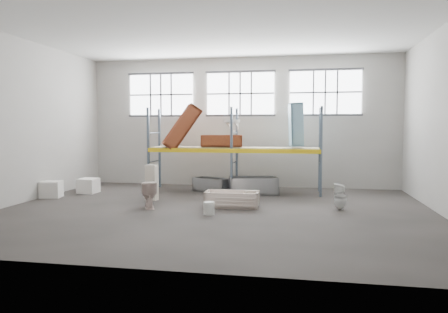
% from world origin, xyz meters
% --- Properties ---
extents(floor, '(12.00, 10.00, 0.10)m').
position_xyz_m(floor, '(0.00, 0.00, -0.05)').
color(floor, '#443F3B').
rests_on(floor, ground).
extents(ceiling, '(12.00, 10.00, 0.10)m').
position_xyz_m(ceiling, '(0.00, 0.00, 5.05)').
color(ceiling, silver).
rests_on(ceiling, ground).
extents(wall_back, '(12.00, 0.10, 5.00)m').
position_xyz_m(wall_back, '(0.00, 5.05, 2.50)').
color(wall_back, '#9F9B94').
rests_on(wall_back, ground).
extents(wall_front, '(12.00, 0.10, 5.00)m').
position_xyz_m(wall_front, '(0.00, -5.05, 2.50)').
color(wall_front, '#B0ABA3').
rests_on(wall_front, ground).
extents(wall_left, '(0.10, 10.00, 5.00)m').
position_xyz_m(wall_left, '(-6.05, 0.00, 2.50)').
color(wall_left, '#A7A39A').
rests_on(wall_left, ground).
extents(window_left, '(2.60, 0.04, 1.60)m').
position_xyz_m(window_left, '(-3.20, 4.94, 3.60)').
color(window_left, white).
rests_on(window_left, wall_back).
extents(window_mid, '(2.60, 0.04, 1.60)m').
position_xyz_m(window_mid, '(0.00, 4.94, 3.60)').
color(window_mid, white).
rests_on(window_mid, wall_back).
extents(window_right, '(2.60, 0.04, 1.60)m').
position_xyz_m(window_right, '(3.20, 4.94, 3.60)').
color(window_right, white).
rests_on(window_right, wall_back).
extents(rack_upright_la, '(0.08, 0.08, 3.00)m').
position_xyz_m(rack_upright_la, '(-3.00, 2.90, 1.50)').
color(rack_upright_la, slate).
rests_on(rack_upright_la, floor).
extents(rack_upright_lb, '(0.08, 0.08, 3.00)m').
position_xyz_m(rack_upright_lb, '(-3.00, 4.10, 1.50)').
color(rack_upright_lb, slate).
rests_on(rack_upright_lb, floor).
extents(rack_upright_ma, '(0.08, 0.08, 3.00)m').
position_xyz_m(rack_upright_ma, '(0.00, 2.90, 1.50)').
color(rack_upright_ma, slate).
rests_on(rack_upright_ma, floor).
extents(rack_upright_mb, '(0.08, 0.08, 3.00)m').
position_xyz_m(rack_upright_mb, '(0.00, 4.10, 1.50)').
color(rack_upright_mb, slate).
rests_on(rack_upright_mb, floor).
extents(rack_upright_ra, '(0.08, 0.08, 3.00)m').
position_xyz_m(rack_upright_ra, '(3.00, 2.90, 1.50)').
color(rack_upright_ra, slate).
rests_on(rack_upright_ra, floor).
extents(rack_upright_rb, '(0.08, 0.08, 3.00)m').
position_xyz_m(rack_upright_rb, '(3.00, 4.10, 1.50)').
color(rack_upright_rb, slate).
rests_on(rack_upright_rb, floor).
extents(rack_beam_front, '(6.00, 0.10, 0.14)m').
position_xyz_m(rack_beam_front, '(0.00, 2.90, 1.50)').
color(rack_beam_front, yellow).
rests_on(rack_beam_front, floor).
extents(rack_beam_back, '(6.00, 0.10, 0.14)m').
position_xyz_m(rack_beam_back, '(0.00, 4.10, 1.50)').
color(rack_beam_back, yellow).
rests_on(rack_beam_back, floor).
extents(shelf_deck, '(5.90, 1.10, 0.03)m').
position_xyz_m(shelf_deck, '(0.00, 3.50, 1.58)').
color(shelf_deck, gray).
rests_on(shelf_deck, floor).
extents(wet_patch, '(1.80, 1.80, 0.00)m').
position_xyz_m(wet_patch, '(0.00, 2.70, 0.00)').
color(wet_patch, black).
rests_on(wet_patch, floor).
extents(bathtub_beige, '(1.56, 0.77, 0.45)m').
position_xyz_m(bathtub_beige, '(0.41, 0.59, 0.23)').
color(bathtub_beige, silver).
rests_on(bathtub_beige, floor).
extents(cistern_spare, '(0.46, 0.34, 0.39)m').
position_xyz_m(cistern_spare, '(0.96, 0.70, 0.28)').
color(cistern_spare, beige).
rests_on(cistern_spare, bathtub_beige).
extents(sink_in_tub, '(0.44, 0.44, 0.15)m').
position_xyz_m(sink_in_tub, '(0.64, 0.46, 0.16)').
color(sink_in_tub, beige).
rests_on(sink_in_tub, bathtub_beige).
extents(toilet_beige, '(0.70, 0.88, 0.78)m').
position_xyz_m(toilet_beige, '(-1.92, 0.05, 0.39)').
color(toilet_beige, silver).
rests_on(toilet_beige, floor).
extents(cistern_tall, '(0.40, 0.30, 1.12)m').
position_xyz_m(cistern_tall, '(-2.28, 1.27, 0.56)').
color(cistern_tall, silver).
rests_on(cistern_tall, floor).
extents(toilet_white, '(0.37, 0.36, 0.75)m').
position_xyz_m(toilet_white, '(3.45, 0.73, 0.37)').
color(toilet_white, white).
rests_on(toilet_white, floor).
extents(steel_tub_left, '(1.46, 1.10, 0.49)m').
position_xyz_m(steel_tub_left, '(-0.78, 3.38, 0.24)').
color(steel_tub_left, '#94979B').
rests_on(steel_tub_left, floor).
extents(steel_tub_right, '(1.77, 1.14, 0.60)m').
position_xyz_m(steel_tub_right, '(0.75, 3.01, 0.30)').
color(steel_tub_right, '#999DA0').
rests_on(steel_tub_right, floor).
extents(rust_tub_flat, '(1.54, 0.87, 0.41)m').
position_xyz_m(rust_tub_flat, '(-0.45, 3.50, 1.82)').
color(rust_tub_flat, '#944219').
rests_on(rust_tub_flat, shelf_deck).
extents(rust_tub_tilted, '(1.63, 1.31, 1.74)m').
position_xyz_m(rust_tub_tilted, '(-1.91, 3.39, 2.29)').
color(rust_tub_tilted, maroon).
rests_on(rust_tub_tilted, shelf_deck).
extents(sink_on_shelf, '(0.69, 0.60, 0.52)m').
position_xyz_m(sink_on_shelf, '(-0.05, 3.24, 2.09)').
color(sink_on_shelf, silver).
rests_on(sink_on_shelf, rust_tub_flat).
extents(blue_tub_upright, '(0.58, 0.76, 1.49)m').
position_xyz_m(blue_tub_upright, '(2.16, 3.46, 2.40)').
color(blue_tub_upright, '#83B4CD').
rests_on(blue_tub_upright, shelf_deck).
extents(bucket, '(0.33, 0.33, 0.34)m').
position_xyz_m(bucket, '(-0.02, -0.57, 0.17)').
color(bucket, silver).
rests_on(bucket, floor).
extents(carton_near, '(0.73, 0.66, 0.54)m').
position_xyz_m(carton_near, '(-5.72, 1.15, 0.27)').
color(carton_near, white).
rests_on(carton_near, floor).
extents(carton_far, '(0.62, 0.62, 0.51)m').
position_xyz_m(carton_far, '(-5.00, 2.28, 0.25)').
color(carton_far, white).
rests_on(carton_far, floor).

